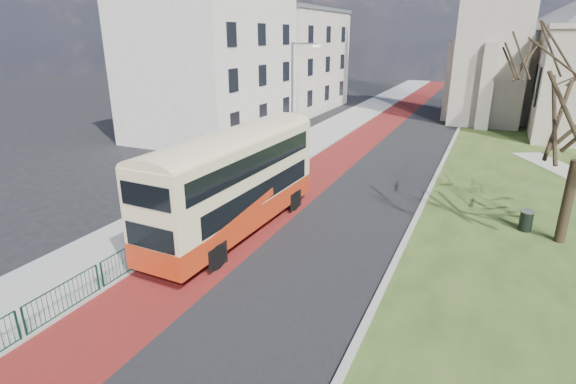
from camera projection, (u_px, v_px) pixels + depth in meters
The scene contains 12 objects.
ground at pixel (206, 281), 16.59m from camera, with size 160.00×160.00×0.00m, color black.
road_carriageway at pixel (377, 158), 33.17m from camera, with size 9.00×120.00×0.01m, color black.
bus_lane at pixel (342, 154), 34.23m from camera, with size 3.40×120.00×0.01m, color #591414.
pavement_west at pixel (296, 148), 35.69m from camera, with size 4.00×120.00×0.12m, color gray.
kerb_west at pixel (320, 151), 34.91m from camera, with size 0.25×120.00×0.13m, color #999993.
kerb_east at pixel (445, 157), 33.07m from camera, with size 0.25×80.00×0.13m, color #999993.
pedestrian_railing at pixel (201, 217), 20.99m from camera, with size 0.07×24.00×1.12m.
street_block_near at pixel (211, 60), 38.78m from camera, with size 10.30×14.30×13.00m.
street_block_far at pixel (287, 60), 52.76m from camera, with size 10.30×16.30×11.50m.
streetlamp at pixel (294, 94), 32.21m from camera, with size 2.13×0.18×8.00m.
bus at pixel (235, 179), 19.87m from camera, with size 2.90×10.92×4.53m.
litter_bin at pixel (526, 221), 20.63m from camera, with size 0.75×0.75×0.97m.
Camera 1 is at (8.80, -11.98, 8.63)m, focal length 28.00 mm.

